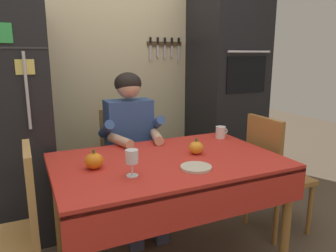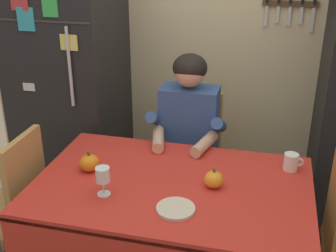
# 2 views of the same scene
# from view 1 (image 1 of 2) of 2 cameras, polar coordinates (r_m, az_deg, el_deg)

# --- Properties ---
(back_wall_assembly) EXTENTS (3.70, 0.13, 2.60)m
(back_wall_assembly) POSITION_cam_1_polar(r_m,az_deg,el_deg) (3.11, -9.06, 11.06)
(back_wall_assembly) COLOR beige
(back_wall_assembly) RESTS_ON ground
(refrigerator) EXTENTS (0.68, 0.71, 1.80)m
(refrigerator) POSITION_cam_1_polar(r_m,az_deg,el_deg) (2.65, -27.57, 0.77)
(refrigerator) COLOR black
(refrigerator) RESTS_ON ground
(wall_oven) EXTENTS (0.60, 0.64, 2.10)m
(wall_oven) POSITION_cam_1_polar(r_m,az_deg,el_deg) (3.24, 10.29, 6.65)
(wall_oven) COLOR black
(wall_oven) RESTS_ON ground
(dining_table) EXTENTS (1.40, 0.90, 0.74)m
(dining_table) POSITION_cam_1_polar(r_m,az_deg,el_deg) (2.03, 0.22, -8.28)
(dining_table) COLOR #9E6B33
(dining_table) RESTS_ON ground
(chair_behind_person) EXTENTS (0.40, 0.40, 0.93)m
(chair_behind_person) POSITION_cam_1_polar(r_m,az_deg,el_deg) (2.76, -7.60, -5.78)
(chair_behind_person) COLOR tan
(chair_behind_person) RESTS_ON ground
(seated_person) EXTENTS (0.47, 0.55, 1.25)m
(seated_person) POSITION_cam_1_polar(r_m,az_deg,el_deg) (2.52, -6.47, -2.17)
(seated_person) COLOR #38384C
(seated_person) RESTS_ON ground
(chair_left_side) EXTENTS (0.40, 0.40, 0.93)m
(chair_left_side) POSITION_cam_1_polar(r_m,az_deg,el_deg) (1.89, -25.90, -16.11)
(chair_left_side) COLOR tan
(chair_left_side) RESTS_ON ground
(chair_right_side) EXTENTS (0.40, 0.40, 0.93)m
(chair_right_side) POSITION_cam_1_polar(r_m,az_deg,el_deg) (2.61, 18.07, -7.46)
(chair_right_side) COLOR #9E6B33
(chair_right_side) RESTS_ON ground
(coffee_mug) EXTENTS (0.10, 0.08, 0.09)m
(coffee_mug) POSITION_cam_1_polar(r_m,az_deg,el_deg) (2.52, 9.38, -1.11)
(coffee_mug) COLOR white
(coffee_mug) RESTS_ON dining_table
(wine_glass) EXTENTS (0.07, 0.07, 0.15)m
(wine_glass) POSITION_cam_1_polar(r_m,az_deg,el_deg) (1.72, -6.46, -5.66)
(wine_glass) COLOR white
(wine_glass) RESTS_ON dining_table
(pumpkin_large) EXTENTS (0.10, 0.10, 0.11)m
(pumpkin_large) POSITION_cam_1_polar(r_m,az_deg,el_deg) (2.11, 5.02, -3.85)
(pumpkin_large) COLOR orange
(pumpkin_large) RESTS_ON dining_table
(pumpkin_medium) EXTENTS (0.11, 0.11, 0.11)m
(pumpkin_medium) POSITION_cam_1_polar(r_m,az_deg,el_deg) (1.89, -13.02, -6.06)
(pumpkin_medium) COLOR orange
(pumpkin_medium) RESTS_ON dining_table
(serving_tray) EXTENTS (0.18, 0.18, 0.02)m
(serving_tray) POSITION_cam_1_polar(r_m,az_deg,el_deg) (1.85, 5.01, -7.36)
(serving_tray) COLOR beige
(serving_tray) RESTS_ON dining_table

